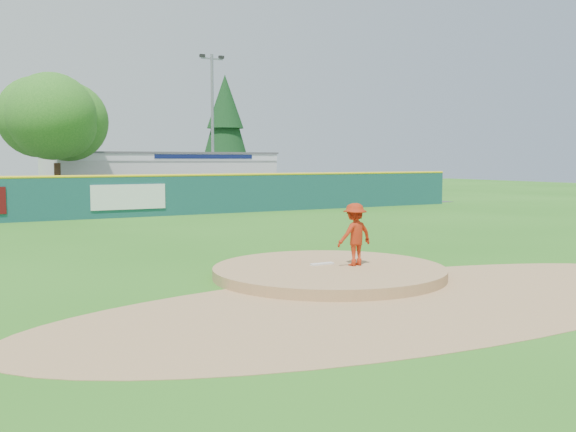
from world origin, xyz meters
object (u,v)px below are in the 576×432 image
pool_building_grp (158,175)px  light_pole_right (212,120)px  pitcher (355,234)px  deciduous_tree (56,128)px  conifer_tree (225,126)px  van (52,203)px

pool_building_grp → light_pole_right: light_pole_right is taller
pitcher → deciduous_tree: deciduous_tree is taller
pitcher → conifer_tree: (12.37, 36.15, 4.55)m
pitcher → pool_building_grp: bearing=-105.5°
pool_building_grp → conifer_tree: conifer_tree is taller
pool_building_grp → deciduous_tree: size_ratio=2.07×
van → conifer_tree: 22.74m
pool_building_grp → conifer_tree: bearing=29.8°
deciduous_tree → conifer_tree: (15.00, 11.00, 0.99)m
van → conifer_tree: bearing=-61.4°
deciduous_tree → light_pole_right: size_ratio=0.74×
light_pole_right → conifer_tree: bearing=60.3°
pool_building_grp → conifer_tree: size_ratio=1.60×
conifer_tree → pool_building_grp: bearing=-150.2°
van → deciduous_tree: bearing=-28.1°
pitcher → pool_building_grp: size_ratio=0.10×
pitcher → van: pitcher is taller
pitcher → pool_building_grp: 32.60m
pool_building_grp → deciduous_tree: deciduous_tree is taller
van → light_pole_right: bearing=-70.3°
van → pool_building_grp: size_ratio=0.29×
pitcher → conifer_tree: conifer_tree is taller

